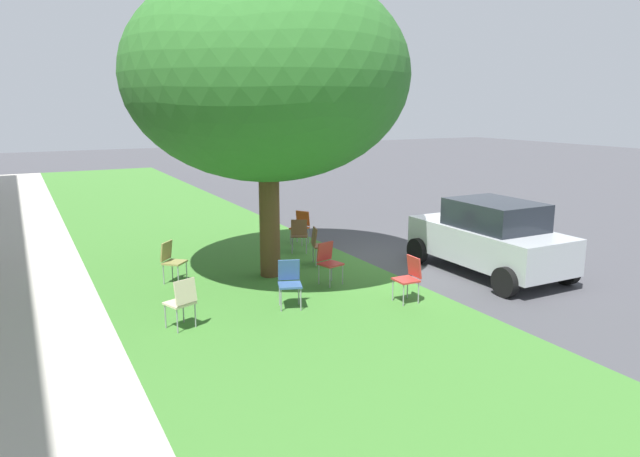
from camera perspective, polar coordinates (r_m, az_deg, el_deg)
ground at (r=14.03m, az=5.31°, el=-3.22°), size 80.00×80.00×0.00m
grass_verge at (r=12.63m, az=-7.00°, el=-4.99°), size 48.00×6.00×0.01m
sidewalk_strip at (r=11.90m, az=-27.37°, el=-7.37°), size 48.00×2.80×0.01m
street_tree at (r=12.38m, az=-5.23°, el=14.65°), size 5.87×5.87×6.44m
chair_0 at (r=9.99m, az=-13.37°, el=-6.78°), size 0.54×0.53×0.88m
chair_1 at (r=12.62m, az=-14.37°, el=-2.87°), size 0.59×0.59×0.88m
chair_2 at (r=15.64m, az=-1.90°, el=0.37°), size 0.57×0.58×0.88m
chair_3 at (r=10.78m, az=-3.01°, el=-5.05°), size 0.53×0.53×0.88m
chair_4 at (r=14.64m, az=-2.05°, el=-0.44°), size 0.56×0.56×0.88m
chair_5 at (r=11.16m, az=8.74°, el=-4.57°), size 0.43×0.43×0.88m
chair_6 at (r=12.13m, az=0.83°, el=-3.08°), size 0.51×0.50×0.88m
chair_7 at (r=13.60m, az=-0.13°, el=-1.41°), size 0.51×0.52×0.88m
parked_car at (r=13.32m, az=16.33°, el=-0.79°), size 3.70×1.92×1.65m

